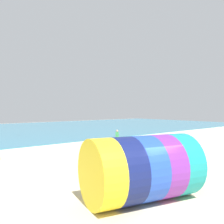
# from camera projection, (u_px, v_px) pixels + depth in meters

# --- Properties ---
(ground_plane) EXTENTS (120.00, 120.00, 0.00)m
(ground_plane) POSITION_uv_depth(u_px,v_px,m) (151.00, 198.00, 11.26)
(ground_plane) COLOR beige
(giant_inflatable_tube) EXTENTS (5.46, 3.97, 2.86)m
(giant_inflatable_tube) POSITION_uv_depth(u_px,v_px,m) (142.00, 168.00, 10.95)
(giant_inflatable_tube) COLOR yellow
(giant_inflatable_tube) RESTS_ON ground
(kite_handler) EXTENTS (0.37, 0.42, 1.62)m
(kite_handler) POSITION_uv_depth(u_px,v_px,m) (185.00, 169.00, 13.28)
(kite_handler) COLOR #726651
(kite_handler) RESTS_ON ground
(bystander_mid_beach) EXTENTS (0.41, 0.41, 1.72)m
(bystander_mid_beach) POSITION_uv_depth(u_px,v_px,m) (117.00, 137.00, 27.04)
(bystander_mid_beach) COLOR #726651
(bystander_mid_beach) RESTS_ON ground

